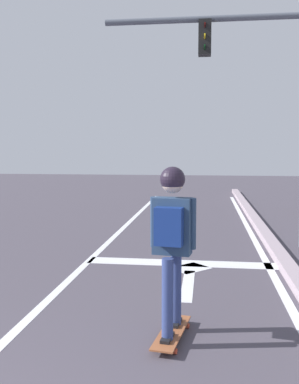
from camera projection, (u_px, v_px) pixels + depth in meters
name	position (u px, v px, depth m)	size (l,w,h in m)	color
lane_line_center	(90.00, 259.00, 7.34)	(0.12, 20.00, 0.01)	silver
lane_line_curbside	(268.00, 265.00, 6.96)	(0.12, 20.00, 0.01)	silver
stop_bar	(181.00, 263.00, 7.10)	(3.11, 0.40, 0.01)	silver
lane_arrow_stem	(188.00, 285.00, 5.96)	(0.16, 1.40, 0.01)	silver
lane_arrow_head	(190.00, 268.00, 6.80)	(0.56, 0.44, 0.01)	silver
curb_strip	(284.00, 262.00, 6.92)	(0.24, 24.00, 0.14)	#A4929C
skateboard	(172.00, 332.00, 4.26)	(0.35, 0.90, 0.08)	#955231
skater	(172.00, 229.00, 4.14)	(0.45, 0.61, 1.63)	navy
traffic_signal_mast	(261.00, 79.00, 8.08)	(3.92, 0.34, 4.82)	#545A66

